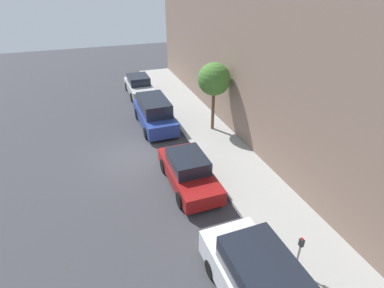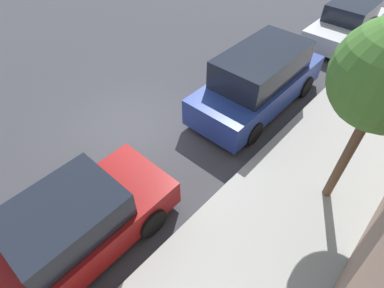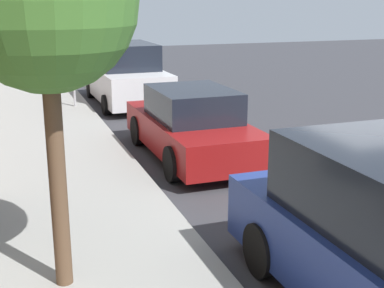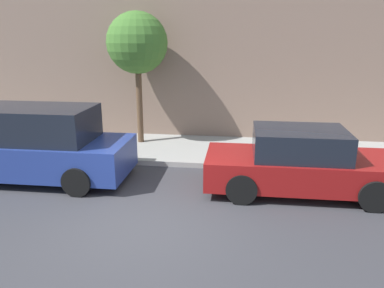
{
  "view_description": "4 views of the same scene",
  "coord_description": "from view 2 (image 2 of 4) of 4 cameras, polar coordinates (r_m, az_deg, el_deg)",
  "views": [
    {
      "loc": [
        -1.51,
        -14.21,
        8.8
      ],
      "look_at": [
        3.05,
        -1.35,
        1.0
      ],
      "focal_mm": 28.0,
      "sensor_mm": 36.0,
      "label": 1
    },
    {
      "loc": [
        5.9,
        -3.72,
        6.08
      ],
      "look_at": [
        2.53,
        -0.04,
        1.0
      ],
      "focal_mm": 28.0,
      "sensor_mm": 36.0,
      "label": 2
    },
    {
      "loc": [
        5.9,
        7.38,
        3.42
      ],
      "look_at": [
        3.01,
        -0.87,
        1.0
      ],
      "focal_mm": 50.0,
      "sensor_mm": 36.0,
      "label": 3
    },
    {
      "loc": [
        -6.38,
        -1.83,
        3.61
      ],
      "look_at": [
        2.5,
        -0.61,
        1.0
      ],
      "focal_mm": 35.0,
      "sensor_mm": 36.0,
      "label": 4
    }
  ],
  "objects": [
    {
      "name": "parked_sedan_fourth",
      "position": [
        14.92,
        27.38,
        19.77
      ],
      "size": [
        1.92,
        4.51,
        1.54
      ],
      "color": "#B7BABF",
      "rests_on": "ground_plane"
    },
    {
      "name": "ground_plane",
      "position": [
        9.25,
        -11.51,
        3.34
      ],
      "size": [
        60.0,
        60.0,
        0.0
      ],
      "primitive_type": "plane",
      "color": "#38383D"
    },
    {
      "name": "parked_sedan_second",
      "position": [
        6.53,
        -22.54,
        -15.25
      ],
      "size": [
        1.92,
        4.52,
        1.54
      ],
      "color": "maroon",
      "rests_on": "ground_plane"
    },
    {
      "name": "sidewalk",
      "position": [
        7.12,
        15.57,
        -14.78
      ],
      "size": [
        3.0,
        32.0,
        0.15
      ],
      "color": "#9E9E99",
      "rests_on": "ground_plane"
    },
    {
      "name": "parked_minivan_third",
      "position": [
        9.58,
        12.69,
        11.75
      ],
      "size": [
        2.02,
        4.92,
        1.9
      ],
      "color": "navy",
      "rests_on": "ground_plane"
    }
  ]
}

